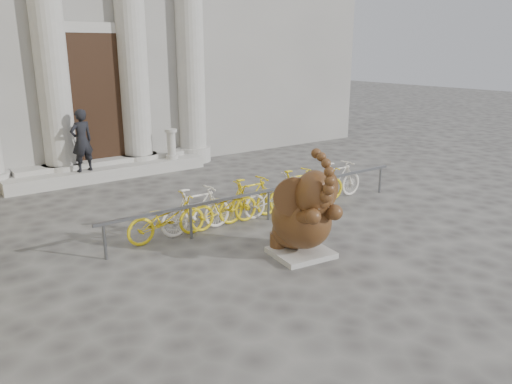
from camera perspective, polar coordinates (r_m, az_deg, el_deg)
ground at (r=8.13m, az=7.31°, el=-11.74°), size 80.00×80.00×0.00m
entrance_steps at (r=15.82m, az=-16.59°, el=2.31°), size 6.00×1.20×0.36m
elephant_statue at (r=9.27m, az=5.39°, el=-2.91°), size 1.41×1.62×2.11m
bike_rack at (r=11.47m, az=0.63°, el=-0.48°), size 8.00×0.53×1.00m
pedestrian at (r=15.04m, az=-19.30°, el=5.57°), size 0.73×0.55×1.78m
balustrade_post at (r=16.18m, az=-9.65°, el=5.31°), size 0.39×0.39×0.95m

